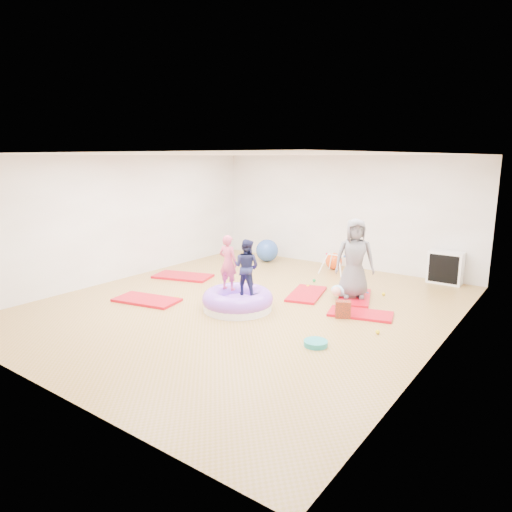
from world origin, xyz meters
The scene contains 19 objects.
room centered at (0.00, 0.00, 1.40)m, with size 7.01×8.01×2.81m.
gym_mat_front_left centered at (-1.71, -0.97, 0.03)m, with size 1.26×0.63×0.05m, color #C50600.
gym_mat_mid_left centered at (-2.43, 0.74, 0.03)m, with size 1.32×0.66×0.06m, color #C50600.
gym_mat_center_back centered at (0.61, 1.22, 0.02)m, with size 1.19×0.59×0.05m, color #C50600.
gym_mat_right centered at (1.99, 0.72, 0.02)m, with size 1.11×0.55×0.05m, color #C50600.
gym_mat_rear_right centered at (1.49, 1.58, 0.02)m, with size 1.18×0.59×0.05m, color #C50600.
inflatable_cushion centered at (0.02, -0.30, 0.16)m, with size 1.31×1.31×0.41m.
child_pink centered at (-0.23, -0.26, 0.90)m, with size 0.38×0.25×1.04m, color #D0496A.
child_navy centered at (0.22, -0.30, 0.88)m, with size 0.49×0.38×1.01m, color #1B1D46.
adult_caregiver centered at (1.48, 1.53, 0.83)m, with size 0.76×0.49×1.55m, color slate.
infant centered at (1.26, 1.38, 0.17)m, with size 0.39×0.40×0.23m.
ball_pit_balls centered at (1.37, 1.65, 0.04)m, with size 2.39×2.21×0.07m.
exercise_ball_blue centered at (-1.78, 3.27, 0.30)m, with size 0.60×0.60×0.60m, color #2A50A1.
exercise_ball_orange centered at (0.06, 3.55, 0.21)m, with size 0.41×0.41×0.41m, color #F04C13.
infant_play_gym centered at (0.31, 3.11, 0.32)m, with size 0.63×0.59×0.48m.
cube_shelf centered at (2.65, 3.79, 0.36)m, with size 0.72×0.36×0.72m.
balance_disc centered at (1.99, -0.93, 0.04)m, with size 0.36×0.36×0.08m, color teal.
backpack centered at (1.79, 0.43, 0.15)m, with size 0.26×0.16×0.30m, color #BE2C09.
yellow_toy centered at (-1.35, -0.57, 0.01)m, with size 0.20×0.20×0.03m, color yellow.
Camera 1 is at (5.00, -6.61, 2.75)m, focal length 32.00 mm.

